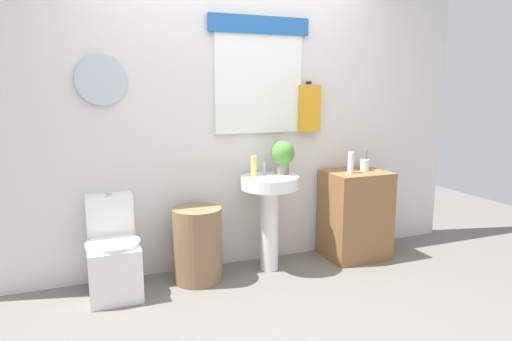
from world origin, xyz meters
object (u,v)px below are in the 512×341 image
(wooden_cabinet, at_px, (355,214))
(toothbrush_cup, at_px, (365,165))
(soap_bottle, at_px, (254,166))
(potted_plant, at_px, (282,155))
(pedestal_sink, at_px, (270,202))
(toilet, at_px, (113,256))
(lotion_bottle, at_px, (351,163))
(laundry_hamper, at_px, (198,244))

(wooden_cabinet, relative_size, toothbrush_cup, 4.22)
(wooden_cabinet, xyz_separation_m, toothbrush_cup, (0.09, 0.02, 0.44))
(soap_bottle, distance_m, potted_plant, 0.27)
(wooden_cabinet, bearing_deg, pedestal_sink, -180.00)
(pedestal_sink, relative_size, soap_bottle, 4.69)
(potted_plant, bearing_deg, toothbrush_cup, -2.87)
(toilet, height_order, soap_bottle, soap_bottle)
(soap_bottle, relative_size, toothbrush_cup, 0.92)
(soap_bottle, bearing_deg, wooden_cabinet, -2.99)
(lotion_bottle, relative_size, toothbrush_cup, 0.99)
(potted_plant, xyz_separation_m, toothbrush_cup, (0.79, -0.04, -0.12))
(pedestal_sink, relative_size, lotion_bottle, 4.34)
(soap_bottle, relative_size, potted_plant, 0.61)
(potted_plant, bearing_deg, pedestal_sink, -156.80)
(pedestal_sink, bearing_deg, potted_plant, 23.20)
(pedestal_sink, xyz_separation_m, wooden_cabinet, (0.84, 0.00, -0.19))
(pedestal_sink, distance_m, soap_bottle, 0.32)
(wooden_cabinet, relative_size, soap_bottle, 4.60)
(potted_plant, bearing_deg, wooden_cabinet, -4.92)
(toilet, xyz_separation_m, lotion_bottle, (1.99, -0.07, 0.59))
(pedestal_sink, bearing_deg, soap_bottle, 157.38)
(lotion_bottle, bearing_deg, laundry_hamper, 178.31)
(laundry_hamper, distance_m, lotion_bottle, 1.48)
(pedestal_sink, xyz_separation_m, toothbrush_cup, (0.93, 0.02, 0.25))
(laundry_hamper, xyz_separation_m, lotion_bottle, (1.36, -0.04, 0.58))
(soap_bottle, bearing_deg, potted_plant, 2.20)
(wooden_cabinet, xyz_separation_m, lotion_bottle, (-0.09, -0.04, 0.48))
(lotion_bottle, bearing_deg, soap_bottle, 174.05)
(toilet, relative_size, wooden_cabinet, 0.94)
(laundry_hamper, bearing_deg, toilet, 177.02)
(pedestal_sink, xyz_separation_m, potted_plant, (0.14, 0.06, 0.37))
(potted_plant, distance_m, lotion_bottle, 0.62)
(pedestal_sink, height_order, potted_plant, potted_plant)
(laundry_hamper, bearing_deg, toothbrush_cup, 0.75)
(laundry_hamper, height_order, potted_plant, potted_plant)
(laundry_hamper, relative_size, soap_bottle, 3.47)
(potted_plant, bearing_deg, laundry_hamper, -175.44)
(potted_plant, bearing_deg, lotion_bottle, -9.40)
(toilet, relative_size, soap_bottle, 4.31)
(toilet, xyz_separation_m, laundry_hamper, (0.63, -0.03, 0.02))
(laundry_hamper, height_order, wooden_cabinet, wooden_cabinet)
(pedestal_sink, xyz_separation_m, soap_bottle, (-0.12, 0.05, 0.30))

